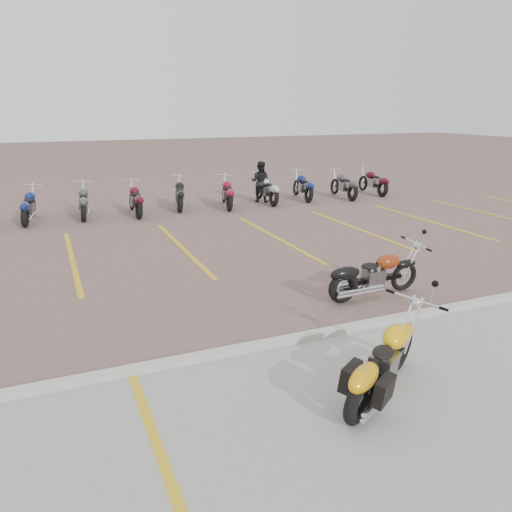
{
  "coord_description": "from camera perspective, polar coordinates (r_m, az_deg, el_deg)",
  "views": [
    {
      "loc": [
        -3.09,
        -8.23,
        3.51
      ],
      "look_at": [
        0.5,
        0.25,
        0.75
      ],
      "focal_mm": 35.0,
      "sensor_mm": 36.0,
      "label": 1
    }
  ],
  "objects": [
    {
      "name": "ground",
      "position": [
        9.47,
        -2.2,
        -5.08
      ],
      "size": [
        100.0,
        100.0,
        0.0
      ],
      "primitive_type": "plane",
      "color": "#725651",
      "rests_on": "ground"
    },
    {
      "name": "concrete_apron",
      "position": [
        5.98,
        14.32,
        -19.76
      ],
      "size": [
        60.0,
        5.0,
        0.01
      ],
      "primitive_type": "cube",
      "color": "#9E9B93",
      "rests_on": "ground"
    },
    {
      "name": "curb",
      "position": [
        7.77,
        3.13,
        -9.71
      ],
      "size": [
        60.0,
        0.18,
        0.12
      ],
      "primitive_type": "cube",
      "color": "#ADAAA3",
      "rests_on": "ground"
    },
    {
      "name": "parking_stripes",
      "position": [
        13.1,
        -8.44,
        0.96
      ],
      "size": [
        38.0,
        5.5,
        0.01
      ],
      "primitive_type": null,
      "color": "gold",
      "rests_on": "ground"
    },
    {
      "name": "apron_stripe",
      "position": [
        5.18,
        -8.98,
        -26.04
      ],
      "size": [
        0.12,
        5.0,
        0.0
      ],
      "primitive_type": "cube",
      "color": "gold",
      "rests_on": "concrete_apron"
    },
    {
      "name": "yellow_cruiser",
      "position": [
        6.53,
        13.84,
        -12.02
      ],
      "size": [
        1.82,
        1.24,
        0.86
      ],
      "rotation": [
        0.12,
        0.0,
        0.57
      ],
      "color": "black",
      "rests_on": "ground"
    },
    {
      "name": "flame_cruiser",
      "position": [
        9.73,
        13.06,
        -2.31
      ],
      "size": [
        2.03,
        0.31,
        0.84
      ],
      "rotation": [
        0.1,
        0.0,
        0.03
      ],
      "color": "black",
      "rests_on": "ground"
    },
    {
      "name": "person_b",
      "position": [
        19.22,
        0.5,
        8.49
      ],
      "size": [
        0.95,
        0.94,
        1.55
      ],
      "primitive_type": "imported",
      "rotation": [
        0.0,
        0.0,
        2.41
      ],
      "color": "black",
      "rests_on": "ground"
    },
    {
      "name": "bg_bike_row",
      "position": [
        17.73,
        -11.24,
        6.74
      ],
      "size": [
        19.03,
        2.06,
        1.1
      ],
      "color": "black",
      "rests_on": "ground"
    }
  ]
}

